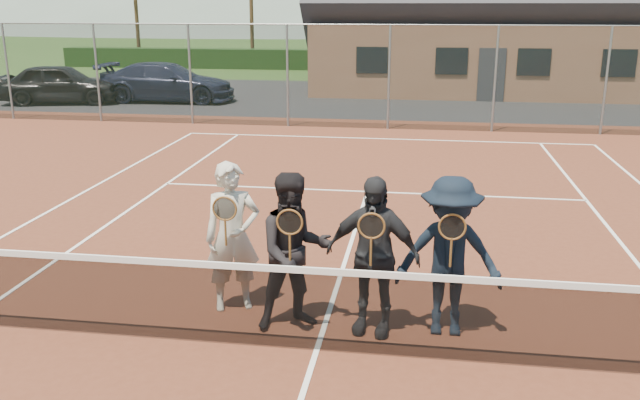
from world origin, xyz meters
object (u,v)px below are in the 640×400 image
Objects in this scene: tennis_net at (317,306)px; player_d at (449,257)px; player_b at (295,251)px; player_c at (373,256)px; car_c at (167,82)px; car_b at (155,82)px; car_a at (61,84)px; player_a at (233,237)px.

tennis_net is 6.49× the size of player_d.
player_c is at bearing 0.10° from player_b.
player_d reaches higher than tennis_net.
car_c is 20.10m from tennis_net.
car_b reaches higher than tennis_net.
player_b reaches higher than car_c.
car_a reaches higher than car_b.
car_a is 21.04m from tennis_net.
player_c is at bearing -154.68° from car_c.
car_c is at bearing -86.38° from car_a.
player_a reaches higher than car_a.
car_b is at bearing 116.26° from tennis_net.
car_a is 2.41× the size of player_d.
car_b is (2.79, 2.14, -0.11)m from car_a.
car_c is 2.80× the size of player_c.
player_b reaches higher than car_a.
player_b is at bearing -156.99° from car_a.
car_c is at bearing 113.25° from player_a.
car_b is at bearing 120.28° from player_d.
player_c is (10.02, -18.68, 0.29)m from car_b.
car_b is at bearing -65.34° from car_a.
player_d is (9.93, -17.54, 0.19)m from car_c.
tennis_net is 6.49× the size of player_c.
car_c is at bearing 119.51° from player_d.
car_b is at bearing 116.11° from player_b.
player_a and player_d have the same top height.
player_d is at bearing -152.46° from car_c.
player_c is (12.81, -16.54, 0.18)m from car_a.
player_d is (10.85, -18.58, 0.29)m from car_b.
player_b is at bearing -156.94° from car_c.
car_b is 20.12m from player_a.
car_c reaches higher than tennis_net.
tennis_net is (12.28, -17.09, -0.20)m from car_a.
player_a is at bearing -158.29° from car_a.
player_b is 1.00× the size of player_c.
car_c is at bearing 115.23° from tennis_net.
player_c is at bearing 46.00° from tennis_net.
player_c is at bearing -12.29° from player_a.
tennis_net is 0.75m from player_b.
player_c and player_d have the same top height.
car_a is at bearing 125.70° from tennis_net.
player_c is (9.10, -17.63, 0.19)m from car_c.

